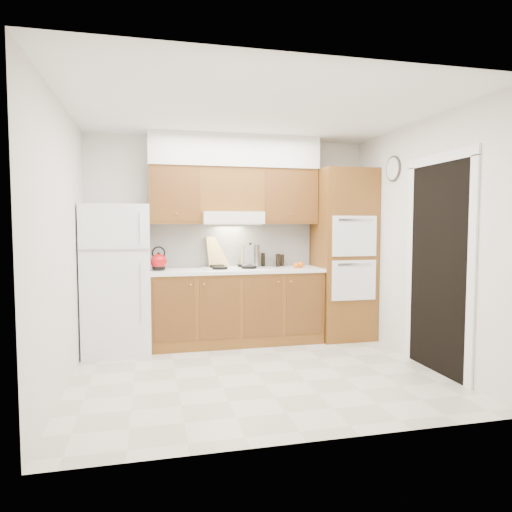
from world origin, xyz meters
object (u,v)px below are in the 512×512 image
(kettle, at_px, (159,262))
(stock_pot, at_px, (250,255))
(fridge, at_px, (117,279))
(oven_cabinet, at_px, (343,254))

(kettle, bearing_deg, stock_pot, -6.73)
(fridge, relative_size, stock_pot, 6.71)
(fridge, height_order, oven_cabinet, oven_cabinet)
(fridge, distance_m, stock_pot, 1.65)
(fridge, bearing_deg, stock_pot, 5.49)
(stock_pot, bearing_deg, kettle, -175.84)
(fridge, xyz_separation_m, stock_pot, (1.62, 0.16, 0.24))
(kettle, bearing_deg, oven_cabinet, -11.80)
(oven_cabinet, height_order, kettle, oven_cabinet)
(stock_pot, bearing_deg, oven_cabinet, -5.65)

